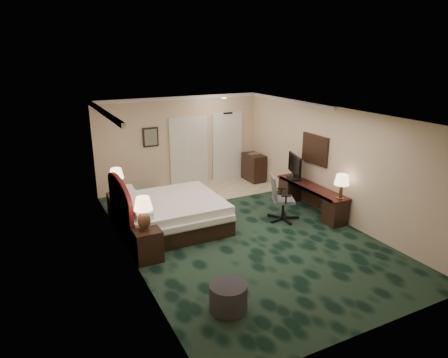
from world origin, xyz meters
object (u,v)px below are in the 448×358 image
lamp_far (117,181)px  bed (172,214)px  nightstand_near (147,244)px  bed_bench (214,209)px  desk (311,199)px  ottoman (228,297)px  nightstand_far (118,205)px  desk_chair (283,198)px  minibar (254,167)px  tv (295,167)px  lamp_near (144,214)px

lamp_far → bed: bearing=-54.2°
nightstand_near → bed_bench: size_ratio=0.52×
nightstand_near → desk: size_ratio=0.28×
bed_bench → ottoman: size_ratio=2.03×
nightstand_far → ottoman: (0.72, -4.58, -0.07)m
nightstand_far → bed_bench: size_ratio=0.46×
lamp_far → desk_chair: lamp_far is taller
bed_bench → desk_chair: bearing=-17.9°
bed → minibar: minibar is taller
nightstand_near → lamp_far: lamp_far is taller
nightstand_far → minibar: size_ratio=0.67×
nightstand_near → bed_bench: 2.42m
lamp_far → tv: 4.57m
desk_chair → desk: bearing=31.1°
bed_bench → desk_chair: (1.45, -0.88, 0.35)m
minibar → tv: bearing=-91.3°
tv → minibar: bearing=105.9°
lamp_near → lamp_far: (0.02, 2.46, -0.08)m
bed_bench → ottoman: (-1.37, -3.44, 0.01)m
lamp_far → desk_chair: (3.51, -2.04, -0.34)m
lamp_far → lamp_near: bearing=-90.6°
lamp_near → bed_bench: bearing=32.0°
bed → nightstand_far: 1.60m
nightstand_near → ottoman: bearing=-72.3°
nightstand_far → bed_bench: (2.08, -1.14, -0.08)m
desk → nightstand_near: bearing=-173.1°
bed_bench → minibar: minibar is taller
nightstand_near → minibar: (4.45, 3.39, 0.11)m
lamp_near → tv: (4.43, 1.24, 0.03)m
tv → nightstand_near: bearing=-147.4°
nightstand_far → desk: (4.48, -1.88, 0.05)m
nightstand_near → desk_chair: (3.50, 0.40, 0.24)m
bed → nightstand_near: (-0.93, -1.14, -0.03)m
desk_chair → lamp_near: bearing=-150.3°
lamp_far → ottoman: lamp_far is taller
nightstand_near → nightstand_far: (-0.03, 2.42, -0.04)m
bed → bed_bench: (1.12, 0.14, -0.14)m
bed_bench → nightstand_near: bearing=-134.6°
bed_bench → lamp_far: bearing=164.1°
lamp_near → ottoman: bearing=-71.4°
bed → minibar: (3.52, 2.25, 0.08)m
bed → desk: 3.57m
desk_chair → minibar: 3.14m
tv → desk_chair: tv is taller
ottoman → tv: bearing=42.3°
tv → desk_chair: bearing=-120.5°
lamp_far → desk: (4.46, -1.90, -0.57)m
bed → tv: bearing=1.3°
bed → bed_bench: 1.14m
desk_chair → minibar: (0.94, 2.99, -0.13)m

